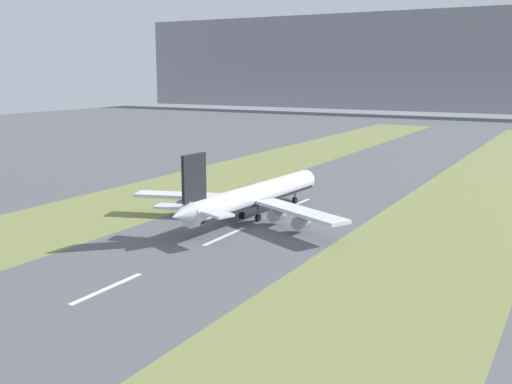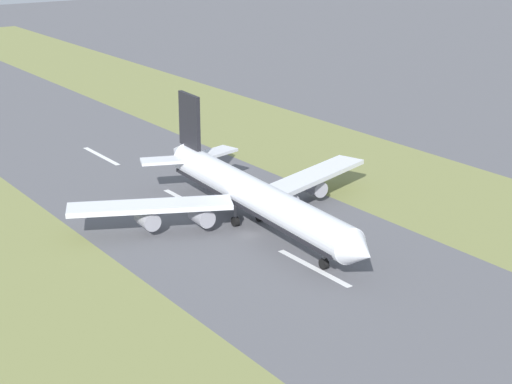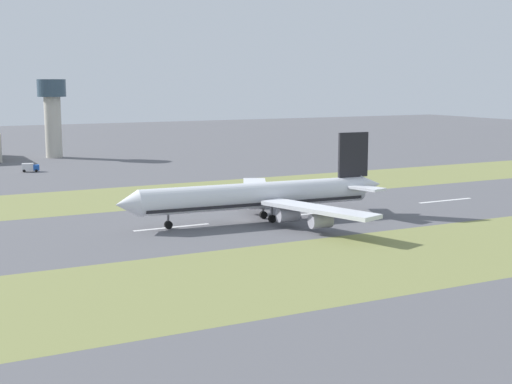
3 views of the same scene
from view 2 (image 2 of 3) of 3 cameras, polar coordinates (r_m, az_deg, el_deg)
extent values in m
plane|color=#56565B|center=(152.40, -0.34, -2.88)|extent=(800.00, 800.00, 0.00)
cube|color=olive|center=(180.24, 11.53, 0.15)|extent=(40.00, 600.00, 0.01)
cube|color=olive|center=(134.22, -16.49, -6.75)|extent=(40.00, 600.00, 0.01)
cube|color=silver|center=(204.01, -10.28, 2.38)|extent=(1.20, 18.00, 0.01)
cube|color=silver|center=(169.96, -4.57, -0.64)|extent=(1.20, 18.00, 0.01)
cube|color=silver|center=(139.12, 3.86, -5.07)|extent=(1.20, 18.00, 0.01)
cylinder|color=silver|center=(153.27, 0.00, -0.28)|extent=(9.76, 56.28, 6.00)
cone|color=silver|center=(129.73, 6.97, -3.99)|extent=(6.20, 5.38, 5.88)
cone|color=silver|center=(179.14, -5.12, 2.69)|extent=(5.49, 6.33, 5.10)
cube|color=black|center=(153.81, 0.00, -0.87)|extent=(9.31, 54.02, 0.70)
cube|color=silver|center=(168.38, 3.84, 1.09)|extent=(29.43, 14.73, 0.90)
cube|color=silver|center=(152.06, -7.07, -0.94)|extent=(28.71, 18.05, 0.90)
cylinder|color=#93939E|center=(162.08, 2.00, -0.49)|extent=(3.52, 5.00, 3.20)
cylinder|color=#93939E|center=(169.62, 3.91, 0.35)|extent=(3.52, 5.00, 3.20)
cylinder|color=#93939E|center=(153.56, -3.65, -1.61)|extent=(3.52, 5.00, 3.20)
cylinder|color=#93939E|center=(152.93, -7.25, -1.81)|extent=(3.52, 5.00, 3.20)
cube|color=black|center=(172.85, -4.46, 4.76)|extent=(1.34, 8.04, 11.00)
cube|color=silver|center=(177.19, -2.81, 2.63)|extent=(10.77, 6.71, 0.60)
cube|color=silver|center=(172.48, -6.03, 2.11)|extent=(10.92, 7.81, 0.60)
cylinder|color=#59595E|center=(137.93, 4.57, -4.17)|extent=(0.50, 0.50, 3.20)
cylinder|color=black|center=(138.55, 4.55, -4.78)|extent=(1.02, 1.86, 1.80)
cylinder|color=#59595E|center=(158.18, 0.25, -1.10)|extent=(0.50, 0.50, 3.20)
cylinder|color=black|center=(158.72, 0.25, -1.64)|extent=(1.02, 1.86, 1.80)
cylinder|color=#59595E|center=(155.70, -1.39, -1.43)|extent=(0.50, 0.50, 3.20)
cylinder|color=black|center=(156.25, -1.38, -1.98)|extent=(1.02, 1.86, 1.80)
camera|label=1|loc=(256.40, -33.97, 11.58)|focal=42.00mm
camera|label=3|loc=(234.60, 44.37, 7.70)|focal=50.00mm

